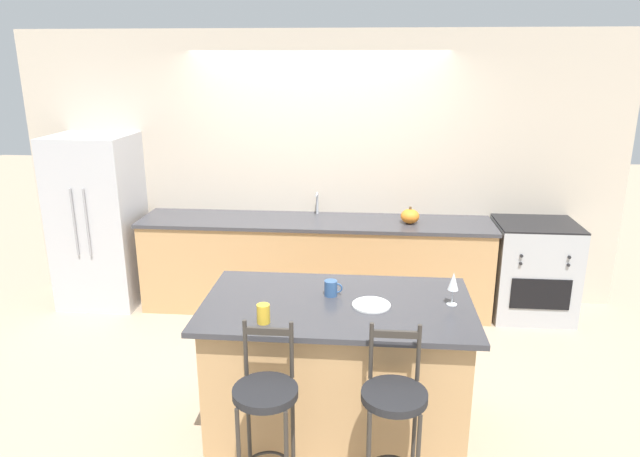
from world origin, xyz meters
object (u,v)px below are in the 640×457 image
dinner_plate (371,305)px  wine_glass (453,282)px  tumbler_cup (263,314)px  oven_range (532,269)px  bar_stool_far (393,414)px  refrigerator (99,221)px  pumpkin_decoration (410,216)px  bar_stool_near (266,410)px  coffee_mug (331,288)px

dinner_plate → wine_glass: bearing=7.2°
tumbler_cup → oven_range: bearing=45.9°
oven_range → tumbler_cup: size_ratio=8.05×
bar_stool_far → refrigerator: bearing=137.6°
refrigerator → pumpkin_decoration: 3.10m
tumbler_cup → wine_glass: bearing=17.4°
dinner_plate → bar_stool_far: bearing=-78.9°
bar_stool_near → bar_stool_far: size_ratio=1.00×
refrigerator → oven_range: bearing=0.3°
refrigerator → tumbler_cup: refrigerator is taller
wine_glass → coffee_mug: wine_glass is taller
dinner_plate → pumpkin_decoration: pumpkin_decoration is taller
tumbler_cup → pumpkin_decoration: (1.00, 2.24, 0.01)m
pumpkin_decoration → oven_range: bearing=1.6°
bar_stool_near → dinner_plate: size_ratio=4.34×
bar_stool_near → coffee_mug: bearing=70.1°
refrigerator → coffee_mug: bearing=-36.3°
oven_range → refrigerator: bearing=-179.7°
wine_glass → refrigerator: bearing=149.8°
wine_glass → bar_stool_near: bearing=-145.3°
bar_stool_far → dinner_plate: bearing=101.1°
coffee_mug → wine_glass: bearing=-5.6°
oven_range → tumbler_cup: (-2.20, -2.27, 0.51)m
tumbler_cup → bar_stool_near: bearing=-79.0°
oven_range → coffee_mug: coffee_mug is taller
wine_glass → coffee_mug: 0.79m
pumpkin_decoration → dinner_plate: bearing=-100.6°
bar_stool_near → oven_range: bearing=51.3°
bar_stool_near → tumbler_cup: bar_stool_near is taller
bar_stool_near → wine_glass: (1.08, 0.75, 0.49)m
refrigerator → dinner_plate: 3.36m
refrigerator → tumbler_cup: size_ratio=14.72×
refrigerator → dinner_plate: bearing=-35.6°
refrigerator → wine_glass: bearing=-30.2°
bar_stool_near → bar_stool_far: (0.69, 0.03, 0.00)m
bar_stool_near → wine_glass: wine_glass is taller
refrigerator → bar_stool_near: 3.42m
bar_stool_far → wine_glass: size_ratio=4.86×
bar_stool_far → pumpkin_decoration: pumpkin_decoration is taller
bar_stool_far → wine_glass: (0.38, 0.72, 0.49)m
dinner_plate → wine_glass: (0.51, 0.07, 0.15)m
bar_stool_far → coffee_mug: size_ratio=8.80×
dinner_plate → tumbler_cup: tumbler_cup is taller
refrigerator → pumpkin_decoration: bearing=-0.2°
dinner_plate → coffee_mug: 0.30m
coffee_mug → pumpkin_decoration: (0.63, 1.80, 0.01)m
refrigerator → bar_stool_near: (2.16, -2.63, -0.27)m
oven_range → wine_glass: size_ratio=4.30×
refrigerator → pumpkin_decoration: refrigerator is taller
bar_stool_far → pumpkin_decoration: (0.23, 2.59, 0.40)m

